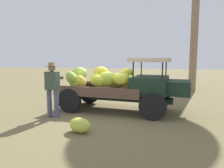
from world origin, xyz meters
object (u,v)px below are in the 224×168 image
Objects in this scene: farmer at (52,86)px; loose_banana_bunch at (80,125)px; wooden_crate at (70,98)px; truck at (122,85)px.

farmer reaches higher than loose_banana_bunch.
farmer is 2.92× the size of wooden_crate.
truck is 7.75× the size of wooden_crate.
truck is at bearing -20.41° from wooden_crate.
farmer is 1.90m from loose_banana_bunch.
truck is 2.58m from wooden_crate.
farmer is at bearing -142.38° from truck.
loose_banana_bunch is at bearing -62.66° from wooden_crate.
truck is at bearing -51.48° from farmer.
loose_banana_bunch is (1.31, -1.12, -0.80)m from farmer.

